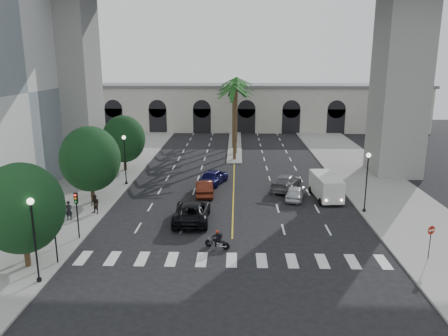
# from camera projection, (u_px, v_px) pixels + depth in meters

# --- Properties ---
(ground) EXTENTS (140.00, 140.00, 0.00)m
(ground) POSITION_uv_depth(u_px,v_px,m) (232.00, 250.00, 30.49)
(ground) COLOR black
(ground) RESTS_ON ground
(sidewalk_left) EXTENTS (8.00, 100.00, 0.15)m
(sidewalk_left) POSITION_uv_depth(u_px,v_px,m) (90.00, 187.00, 45.45)
(sidewalk_left) COLOR gray
(sidewalk_left) RESTS_ON ground
(sidewalk_right) EXTENTS (8.00, 100.00, 0.15)m
(sidewalk_right) POSITION_uv_depth(u_px,v_px,m) (380.00, 189.00, 44.60)
(sidewalk_right) COLOR gray
(sidewalk_right) RESTS_ON ground
(median) EXTENTS (2.00, 24.00, 0.20)m
(median) POSITION_uv_depth(u_px,v_px,m) (235.00, 145.00, 67.33)
(median) COLOR gray
(median) RESTS_ON ground
(pier_building) EXTENTS (71.00, 10.50, 8.50)m
(pier_building) POSITION_uv_depth(u_px,v_px,m) (235.00, 107.00, 82.82)
(pier_building) COLOR beige
(pier_building) RESTS_ON ground
(bridge) EXTENTS (75.00, 13.00, 26.00)m
(bridge) POSITION_uv_depth(u_px,v_px,m) (267.00, 7.00, 47.27)
(bridge) COLOR gray
(bridge) RESTS_ON ground
(palm_a) EXTENTS (3.20, 3.20, 10.30)m
(palm_a) POSITION_uv_depth(u_px,v_px,m) (235.00, 91.00, 55.46)
(palm_a) COLOR #47331E
(palm_a) RESTS_ON ground
(palm_b) EXTENTS (3.20, 3.20, 10.60)m
(palm_b) POSITION_uv_depth(u_px,v_px,m) (236.00, 87.00, 59.27)
(palm_b) COLOR #47331E
(palm_b) RESTS_ON ground
(palm_c) EXTENTS (3.20, 3.20, 10.10)m
(palm_c) POSITION_uv_depth(u_px,v_px,m) (234.00, 88.00, 63.27)
(palm_c) COLOR #47331E
(palm_c) RESTS_ON ground
(palm_d) EXTENTS (3.20, 3.20, 10.90)m
(palm_d) POSITION_uv_depth(u_px,v_px,m) (236.00, 82.00, 66.96)
(palm_d) COLOR #47331E
(palm_d) RESTS_ON ground
(palm_e) EXTENTS (3.20, 3.20, 10.40)m
(palm_e) POSITION_uv_depth(u_px,v_px,m) (235.00, 84.00, 70.96)
(palm_e) COLOR #47331E
(palm_e) RESTS_ON ground
(palm_f) EXTENTS (3.20, 3.20, 10.70)m
(palm_f) POSITION_uv_depth(u_px,v_px,m) (237.00, 81.00, 74.77)
(palm_f) COLOR #47331E
(palm_f) RESTS_ON ground
(street_tree_near) EXTENTS (5.20, 5.20, 6.89)m
(street_tree_near) POSITION_uv_depth(u_px,v_px,m) (22.00, 208.00, 26.98)
(street_tree_near) COLOR #382616
(street_tree_near) RESTS_ON ground
(street_tree_mid) EXTENTS (5.44, 5.44, 7.21)m
(street_tree_mid) POSITION_uv_depth(u_px,v_px,m) (90.00, 159.00, 39.55)
(street_tree_mid) COLOR #382616
(street_tree_mid) RESTS_ON ground
(street_tree_far) EXTENTS (5.04, 5.04, 6.68)m
(street_tree_far) POSITION_uv_depth(u_px,v_px,m) (124.00, 139.00, 51.27)
(street_tree_far) COLOR #382616
(street_tree_far) RESTS_ON ground
(lamp_post_left_near) EXTENTS (0.40, 0.40, 5.35)m
(lamp_post_left_near) POSITION_uv_depth(u_px,v_px,m) (34.00, 233.00, 25.19)
(lamp_post_left_near) COLOR black
(lamp_post_left_near) RESTS_ON ground
(lamp_post_left_far) EXTENTS (0.40, 0.40, 5.35)m
(lamp_post_left_far) POSITION_uv_depth(u_px,v_px,m) (125.00, 156.00, 45.56)
(lamp_post_left_far) COLOR black
(lamp_post_left_far) RESTS_ON ground
(lamp_post_right) EXTENTS (0.40, 0.40, 5.35)m
(lamp_post_right) POSITION_uv_depth(u_px,v_px,m) (367.00, 177.00, 37.15)
(lamp_post_right) COLOR black
(lamp_post_right) RESTS_ON ground
(traffic_signal_near) EXTENTS (0.25, 0.18, 3.65)m
(traffic_signal_near) POSITION_uv_depth(u_px,v_px,m) (54.00, 228.00, 27.78)
(traffic_signal_near) COLOR black
(traffic_signal_near) RESTS_ON ground
(traffic_signal_far) EXTENTS (0.25, 0.18, 3.65)m
(traffic_signal_far) POSITION_uv_depth(u_px,v_px,m) (77.00, 208.00, 31.67)
(traffic_signal_far) COLOR black
(traffic_signal_far) RESTS_ON ground
(motorcycle_rider) EXTENTS (1.79, 0.79, 1.36)m
(motorcycle_rider) POSITION_uv_depth(u_px,v_px,m) (218.00, 240.00, 30.68)
(motorcycle_rider) COLOR black
(motorcycle_rider) RESTS_ON ground
(car_a) EXTENTS (2.44, 4.19, 1.34)m
(car_a) POSITION_uv_depth(u_px,v_px,m) (295.00, 193.00, 41.43)
(car_a) COLOR silver
(car_a) RESTS_ON ground
(car_b) EXTENTS (2.11, 4.82, 1.54)m
(car_b) POSITION_uv_depth(u_px,v_px,m) (204.00, 188.00, 42.70)
(car_b) COLOR #521D10
(car_b) RESTS_ON ground
(car_c) EXTENTS (2.86, 6.11, 1.69)m
(car_c) POSITION_uv_depth(u_px,v_px,m) (192.00, 211.00, 35.86)
(car_c) COLOR black
(car_c) RESTS_ON ground
(car_d) EXTENTS (4.07, 5.92, 1.59)m
(car_d) POSITION_uv_depth(u_px,v_px,m) (286.00, 182.00, 44.67)
(car_d) COLOR slate
(car_d) RESTS_ON ground
(car_e) EXTENTS (3.44, 5.25, 1.66)m
(car_e) POSITION_uv_depth(u_px,v_px,m) (214.00, 177.00, 46.59)
(car_e) COLOR #100F46
(car_e) RESTS_ON ground
(cargo_van) EXTENTS (2.53, 5.54, 2.30)m
(cargo_van) POSITION_uv_depth(u_px,v_px,m) (326.00, 186.00, 41.45)
(cargo_van) COLOR silver
(cargo_van) RESTS_ON ground
(pedestrian_a) EXTENTS (0.59, 0.40, 1.60)m
(pedestrian_a) POSITION_uv_depth(u_px,v_px,m) (69.00, 211.00, 35.72)
(pedestrian_a) COLOR black
(pedestrian_a) RESTS_ON sidewalk_left
(pedestrian_b) EXTENTS (1.02, 0.94, 1.69)m
(pedestrian_b) POSITION_uv_depth(u_px,v_px,m) (95.00, 204.00, 37.18)
(pedestrian_b) COLOR black
(pedestrian_b) RESTS_ON sidewalk_left
(do_not_enter_sign) EXTENTS (0.57, 0.27, 2.48)m
(do_not_enter_sign) POSITION_uv_depth(u_px,v_px,m) (431.00, 236.00, 28.46)
(do_not_enter_sign) COLOR black
(do_not_enter_sign) RESTS_ON ground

